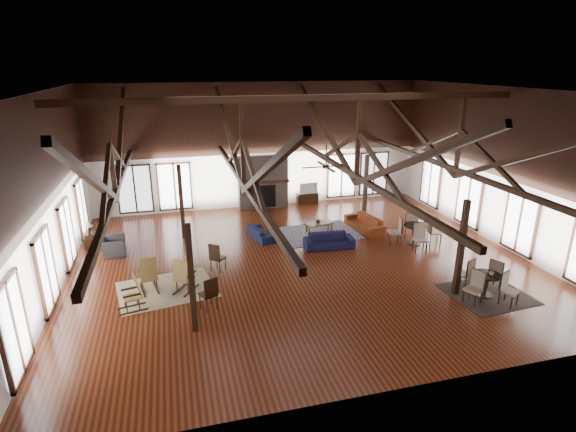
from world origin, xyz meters
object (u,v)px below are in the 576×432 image
object	(u,v)px
sofa_orange	(364,223)
cafe_table_near	(486,281)
coffee_table	(319,224)
cafe_table_far	(415,231)
sofa_navy_left	(261,232)
sofa_navy_front	(329,241)
tv_console	(307,198)
armchair	(113,246)

from	to	relation	value
sofa_orange	cafe_table_near	distance (m)	6.43
coffee_table	cafe_table_near	distance (m)	7.23
cafe_table_near	cafe_table_far	bearing A→B (deg)	89.50
sofa_orange	sofa_navy_left	bearing A→B (deg)	-101.22
coffee_table	sofa_navy_left	bearing A→B (deg)	165.83
cafe_table_near	coffee_table	bearing A→B (deg)	116.53
sofa_navy_front	cafe_table_near	world-z (taller)	cafe_table_near
sofa_navy_left	cafe_table_far	xyz separation A→B (m)	(5.76, -2.16, 0.31)
sofa_navy_front	cafe_table_near	distance (m)	5.88
coffee_table	tv_console	world-z (taller)	tv_console
coffee_table	tv_console	size ratio (longest dim) A/B	1.17
sofa_navy_front	sofa_navy_left	xyz separation A→B (m)	(-2.35, 1.67, -0.04)
sofa_orange	cafe_table_far	distance (m)	2.36
sofa_navy_front	cafe_table_far	distance (m)	3.45
sofa_navy_front	tv_console	distance (m)	5.85
sofa_navy_front	coffee_table	size ratio (longest dim) A/B	1.51
sofa_navy_front	sofa_navy_left	world-z (taller)	sofa_navy_front
sofa_orange	tv_console	world-z (taller)	sofa_orange
sofa_navy_front	sofa_orange	size ratio (longest dim) A/B	0.92
armchair	cafe_table_near	bearing A→B (deg)	-121.60
sofa_orange	cafe_table_near	xyz separation A→B (m)	(1.22, -6.31, 0.20)
coffee_table	cafe_table_far	size ratio (longest dim) A/B	0.59
armchair	cafe_table_near	size ratio (longest dim) A/B	0.52
sofa_navy_left	coffee_table	distance (m)	2.49
sofa_orange	armchair	world-z (taller)	armchair
sofa_navy_left	coffee_table	size ratio (longest dim) A/B	1.30
sofa_orange	tv_console	bearing A→B (deg)	-172.69
sofa_orange	coffee_table	size ratio (longest dim) A/B	1.64
coffee_table	armchair	size ratio (longest dim) A/B	1.26
sofa_navy_front	coffee_table	bearing A→B (deg)	88.94
coffee_table	cafe_table_near	size ratio (longest dim) A/B	0.65
sofa_navy_left	armchair	xyz separation A→B (m)	(-5.72, -0.20, 0.09)
sofa_navy_front	cafe_table_far	world-z (taller)	cafe_table_far
sofa_navy_left	armchair	size ratio (longest dim) A/B	1.64
armchair	coffee_table	bearing A→B (deg)	-91.57
cafe_table_far	tv_console	xyz separation A→B (m)	(-2.51, 6.27, -0.28)
sofa_navy_left	cafe_table_near	distance (m)	8.66
sofa_navy_front	tv_console	world-z (taller)	sofa_navy_front
sofa_navy_left	tv_console	bearing A→B (deg)	-51.05
sofa_navy_front	sofa_navy_left	bearing A→B (deg)	148.35
armchair	cafe_table_near	world-z (taller)	cafe_table_near
sofa_navy_left	coffee_table	bearing A→B (deg)	-103.35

